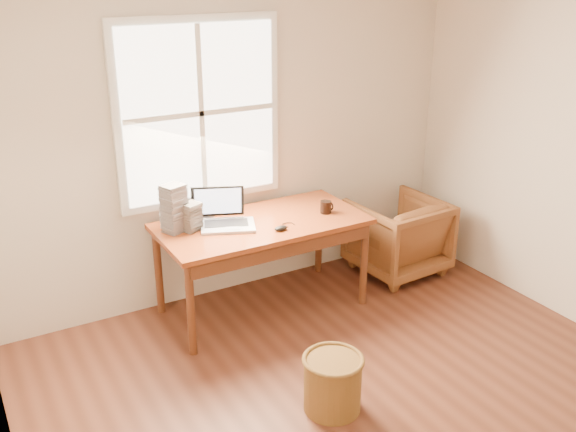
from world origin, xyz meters
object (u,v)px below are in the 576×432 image
at_px(armchair, 397,236).
at_px(laptop, 227,207).
at_px(cd_stack_a, 172,210).
at_px(wicker_stool, 333,384).
at_px(desk, 262,224).
at_px(coffee_mug, 326,207).

xyz_separation_m(armchair, laptop, (-1.63, 0.02, 0.57)).
bearing_deg(cd_stack_a, wicker_stool, -74.73).
height_order(armchair, cd_stack_a, cd_stack_a).
distance_m(desk, cd_stack_a, 0.69).
xyz_separation_m(desk, cd_stack_a, (-0.64, 0.22, 0.16)).
height_order(desk, wicker_stool, desk).
height_order(armchair, coffee_mug, coffee_mug).
distance_m(laptop, coffee_mug, 0.82).
bearing_deg(desk, coffee_mug, -9.69).
bearing_deg(laptop, wicker_stool, -65.20).
bearing_deg(laptop, desk, 17.45).
distance_m(coffee_mug, cd_stack_a, 1.20).
xyz_separation_m(wicker_stool, coffee_mug, (0.74, 1.25, 0.62)).
bearing_deg(cd_stack_a, laptop, -28.52).
bearing_deg(coffee_mug, cd_stack_a, -171.53).
bearing_deg(laptop, coffee_mug, 14.15).
distance_m(desk, wicker_stool, 1.46).
relative_size(desk, armchair, 2.15).
xyz_separation_m(armchair, coffee_mug, (-0.83, -0.09, 0.46)).
height_order(wicker_stool, coffee_mug, coffee_mug).
distance_m(armchair, wicker_stool, 2.06).
bearing_deg(cd_stack_a, coffee_mug, -14.87).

